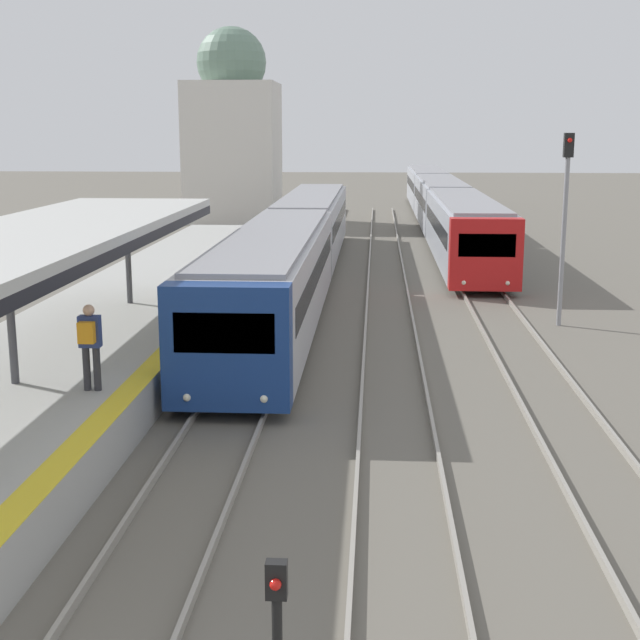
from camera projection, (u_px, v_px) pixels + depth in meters
The scene contains 7 objects.
platform_canopy at pixel (8, 246), 16.88m from camera, with size 4.00×20.73×2.83m.
person_on_platform at pixel (90, 340), 16.73m from camera, with size 0.40×0.40×1.66m.
train_near at pixel (296, 244), 33.10m from camera, with size 2.60×31.97×2.93m.
train_far at pixel (441, 201), 53.04m from camera, with size 2.55×45.49×2.91m.
signal_post_near at pixel (277, 636), 8.24m from camera, with size 0.20×0.22×1.95m.
signal_mast_far at pixel (565, 208), 26.20m from camera, with size 0.28×0.29×5.71m.
distant_domed_building at pixel (233, 132), 56.64m from camera, with size 5.68×5.68×12.12m.
Camera 1 is at (2.95, -6.13, 5.79)m, focal length 50.00 mm.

